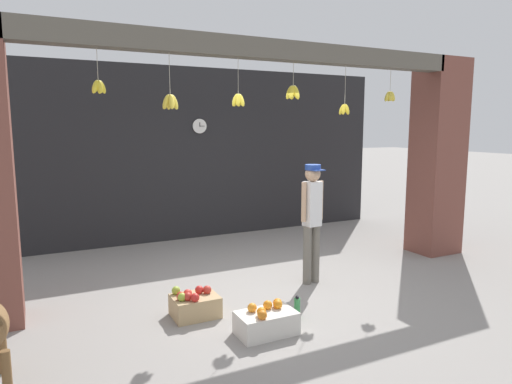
{
  "coord_description": "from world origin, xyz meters",
  "views": [
    {
      "loc": [
        -2.71,
        -5.04,
        2.07
      ],
      "look_at": [
        0.0,
        0.44,
        1.19
      ],
      "focal_mm": 32.0,
      "sensor_mm": 36.0,
      "label": 1
    }
  ],
  "objects_px": {
    "water_bottle": "(297,308)",
    "shopkeeper": "(312,215)",
    "wall_clock": "(200,126)",
    "fruit_crate_oranges": "(266,322)",
    "fruit_crate_apples": "(194,304)"
  },
  "relations": [
    {
      "from": "water_bottle",
      "to": "shopkeeper",
      "type": "bearing_deg",
      "value": 49.5
    },
    {
      "from": "shopkeeper",
      "to": "wall_clock",
      "type": "distance_m",
      "value": 3.3
    },
    {
      "from": "water_bottle",
      "to": "wall_clock",
      "type": "xyz_separation_m",
      "value": [
        0.31,
        3.95,
        1.96
      ]
    },
    {
      "from": "wall_clock",
      "to": "shopkeeper",
      "type": "bearing_deg",
      "value": -81.49
    },
    {
      "from": "fruit_crate_oranges",
      "to": "fruit_crate_apples",
      "type": "height_order",
      "value": "fruit_crate_apples"
    },
    {
      "from": "shopkeeper",
      "to": "fruit_crate_oranges",
      "type": "relative_size",
      "value": 2.67
    },
    {
      "from": "fruit_crate_oranges",
      "to": "wall_clock",
      "type": "bearing_deg",
      "value": 79.29
    },
    {
      "from": "water_bottle",
      "to": "wall_clock",
      "type": "relative_size",
      "value": 0.9
    },
    {
      "from": "fruit_crate_oranges",
      "to": "fruit_crate_apples",
      "type": "xyz_separation_m",
      "value": [
        -0.51,
        0.73,
        0.01
      ]
    },
    {
      "from": "fruit_crate_apples",
      "to": "water_bottle",
      "type": "xyz_separation_m",
      "value": [
        0.99,
        -0.55,
        -0.02
      ]
    },
    {
      "from": "water_bottle",
      "to": "wall_clock",
      "type": "height_order",
      "value": "wall_clock"
    },
    {
      "from": "shopkeeper",
      "to": "water_bottle",
      "type": "relative_size",
      "value": 6.34
    },
    {
      "from": "fruit_crate_apples",
      "to": "water_bottle",
      "type": "relative_size",
      "value": 1.98
    },
    {
      "from": "fruit_crate_oranges",
      "to": "wall_clock",
      "type": "distance_m",
      "value": 4.63
    },
    {
      "from": "fruit_crate_apples",
      "to": "wall_clock",
      "type": "xyz_separation_m",
      "value": [
        1.29,
        3.4,
        1.94
      ]
    }
  ]
}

